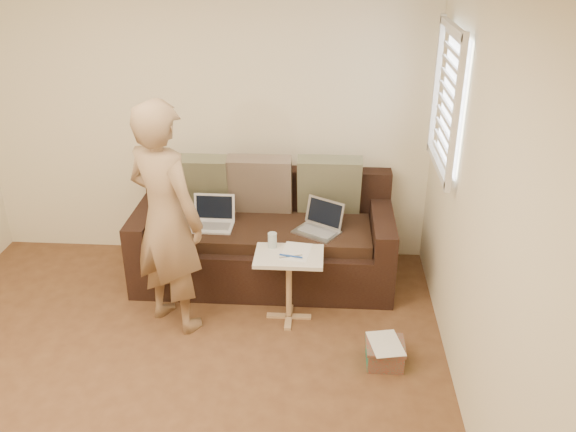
% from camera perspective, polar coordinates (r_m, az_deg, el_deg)
% --- Properties ---
extents(floor, '(4.50, 4.50, 0.00)m').
position_cam_1_polar(floor, '(4.18, -12.95, -17.88)').
color(floor, '#53331E').
rests_on(floor, ground).
extents(wall_back, '(4.00, 0.00, 4.00)m').
position_cam_1_polar(wall_back, '(5.46, -7.90, 9.05)').
color(wall_back, beige).
rests_on(wall_back, ground).
extents(wall_right, '(0.00, 4.50, 4.50)m').
position_cam_1_polar(wall_right, '(3.39, 19.04, -2.89)').
color(wall_right, beige).
rests_on(wall_right, ground).
extents(window_blinds, '(0.12, 0.88, 1.08)m').
position_cam_1_polar(window_blinds, '(4.60, 14.78, 10.50)').
color(window_blinds, white).
rests_on(window_blinds, wall_right).
extents(sofa, '(2.20, 0.95, 0.85)m').
position_cam_1_polar(sofa, '(5.26, -2.25, -1.65)').
color(sofa, black).
rests_on(sofa, ground).
extents(pillow_left, '(0.55, 0.29, 0.57)m').
position_cam_1_polar(pillow_left, '(5.39, -8.47, 3.01)').
color(pillow_left, '#62674C').
rests_on(pillow_left, sofa).
extents(pillow_mid, '(0.55, 0.27, 0.57)m').
position_cam_1_polar(pillow_mid, '(5.31, -2.62, 2.94)').
color(pillow_mid, brown).
rests_on(pillow_mid, sofa).
extents(pillow_right, '(0.55, 0.28, 0.57)m').
position_cam_1_polar(pillow_right, '(5.31, 3.87, 2.89)').
color(pillow_right, '#62674C').
rests_on(pillow_right, sofa).
extents(laptop_silver, '(0.43, 0.40, 0.24)m').
position_cam_1_polar(laptop_silver, '(5.07, 2.68, -1.61)').
color(laptop_silver, '#B7BABC').
rests_on(laptop_silver, sofa).
extents(laptop_white, '(0.35, 0.26, 0.26)m').
position_cam_1_polar(laptop_white, '(5.19, -7.13, -1.11)').
color(laptop_white, white).
rests_on(laptop_white, sofa).
extents(person, '(0.79, 0.72, 1.80)m').
position_cam_1_polar(person, '(4.53, -11.36, -0.21)').
color(person, olive).
rests_on(person, ground).
extents(side_table, '(0.52, 0.37, 0.58)m').
position_cam_1_polar(side_table, '(4.77, 0.09, -6.65)').
color(side_table, silver).
rests_on(side_table, ground).
extents(drinking_glass, '(0.07, 0.07, 0.12)m').
position_cam_1_polar(drinking_glass, '(4.70, -1.48, -2.29)').
color(drinking_glass, silver).
rests_on(drinking_glass, side_table).
extents(scissors, '(0.20, 0.15, 0.02)m').
position_cam_1_polar(scissors, '(4.59, 0.28, -3.80)').
color(scissors, silver).
rests_on(scissors, side_table).
extents(paper_on_table, '(0.25, 0.33, 0.00)m').
position_cam_1_polar(paper_on_table, '(4.66, 0.76, -3.37)').
color(paper_on_table, white).
rests_on(paper_on_table, side_table).
extents(striped_box, '(0.27, 0.27, 0.17)m').
position_cam_1_polar(striped_box, '(4.48, 9.06, -12.59)').
color(striped_box, red).
rests_on(striped_box, ground).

